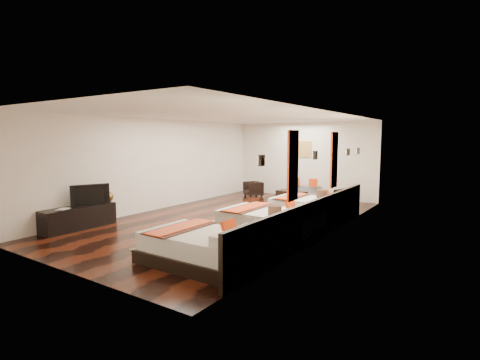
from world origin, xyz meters
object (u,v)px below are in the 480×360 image
Objects in this scene: book at (59,209)px; table_plant at (296,187)px; figurine at (106,195)px; sofa at (304,192)px; nightstand_a at (274,238)px; armchair_right at (346,198)px; bed_mid at (271,223)px; tv_console at (79,218)px; nightstand_b at (321,215)px; armchair_left at (253,189)px; bed_near at (206,248)px; coffee_table at (291,197)px; bed_far at (311,208)px; tv at (89,194)px.

book is 7.35m from table_plant.
figurine is 6.17m from table_plant.
sofa is at bearing 97.91° from table_plant.
figurine reaches higher than sofa.
armchair_right is at bearing 94.63° from nightstand_a.
bed_mid is 7.94× the size of table_plant.
sofa is (2.68, 7.33, -0.05)m from tv_console.
nightstand_b is 5.35m from armchair_left.
bed_near is 7.72m from sofa.
bed_near is 7.77× the size of book.
bed_mid reaches higher than coffee_table.
armchair_left is at bearing 81.73° from figurine.
coffee_table is at bearing 109.83° from bed_mid.
bed_near is at bearing -163.54° from armchair_right.
nightstand_b reaches higher than sofa.
book is at bearing -111.58° from coffee_table.
coffee_table is 3.50× the size of table_plant.
bed_far is 7.41× the size of table_plant.
armchair_right is (4.48, 6.65, 0.00)m from tv_console.
bed_near is at bearing -75.40° from tv.
bed_far is at bearing 90.05° from bed_mid.
sofa is (2.68, 7.82, -0.34)m from book.
tv is 0.81m from book.
nightstand_b is at bearing 26.30° from figurine.
nightstand_b is at bearing -55.07° from table_plant.
tv_console is 4.82× the size of figurine.
nightstand_b is at bearing 90.00° from nightstand_a.
nightstand_a is 0.61× the size of sofa.
tv is at bearing -113.66° from coffee_table.
tv reaches higher than sofa.
nightstand_a is at bearing 0.73° from figurine.
table_plant is (-2.12, 5.42, 0.21)m from nightstand_a.
figurine is (-4.95, -0.06, 0.40)m from nightstand_a.
tv is (-4.89, -2.97, 0.47)m from nightstand_b.
nightstand_a reaches higher than armchair_right.
tv is at bearing 86.29° from book.
book is at bearing -142.88° from nightstand_b.
armchair_left is at bearing 83.21° from book.
table_plant is (2.77, 6.01, -0.27)m from tv.
book is 8.43m from armchair_right.
nightstand_b is at bearing -7.87° from armchair_left.
bed_far is 2.19× the size of nightstand_b.
tv reaches higher than armchair_left.
tv_console is at bearing 176.72° from bed_near.
table_plant is (-1.38, 6.53, 0.25)m from bed_near.
table_plant reaches higher than armchair_right.
tv reaches higher than armchair_right.
sofa is (2.63, 7.05, -0.59)m from tv.
armchair_right is at bearing -30.86° from sofa.
coffee_table is at bearing 19.29° from armchair_left.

